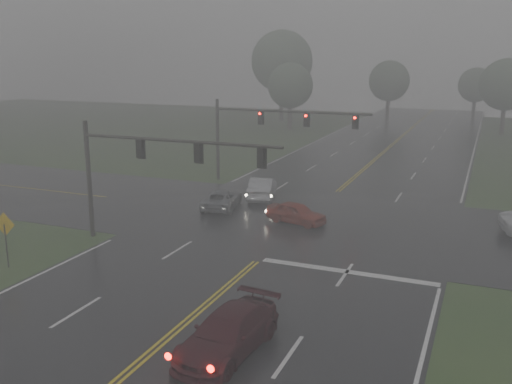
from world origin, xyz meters
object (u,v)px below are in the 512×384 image
at_px(car_grey, 222,208).
at_px(signal_gantry_near, 142,161).
at_px(sedan_silver, 262,199).
at_px(signal_gantry_far, 263,125).
at_px(sedan_red, 296,223).
at_px(sedan_maroon, 228,353).

relative_size(car_grey, signal_gantry_near, 0.38).
distance_m(sedan_silver, signal_gantry_far, 6.76).
bearing_deg(signal_gantry_near, sedan_red, 46.68).
distance_m(sedan_maroon, sedan_silver, 21.62).
bearing_deg(car_grey, sedan_silver, -125.44).
relative_size(sedan_maroon, car_grey, 1.13).
xyz_separation_m(car_grey, signal_gantry_near, (-0.66, -8.16, 4.60)).
distance_m(sedan_red, sedan_silver, 6.40).
bearing_deg(sedan_red, signal_gantry_far, 45.93).
bearing_deg(sedan_silver, signal_gantry_near, 64.20).
height_order(sedan_maroon, signal_gantry_far, signal_gantry_far).
distance_m(sedan_red, car_grey, 5.89).
xyz_separation_m(sedan_red, sedan_silver, (-4.17, 4.85, 0.00)).
height_order(car_grey, signal_gantry_near, signal_gantry_near).
relative_size(car_grey, signal_gantry_far, 0.35).
bearing_deg(car_grey, sedan_maroon, 105.09).
bearing_deg(signal_gantry_far, signal_gantry_near, -91.36).
distance_m(sedan_red, signal_gantry_far, 12.09).
distance_m(sedan_silver, car_grey, 3.78).
distance_m(sedan_maroon, signal_gantry_near, 13.53).
bearing_deg(signal_gantry_near, sedan_silver, 79.27).
xyz_separation_m(sedan_maroon, signal_gantry_far, (-8.74, 25.05, 4.65)).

